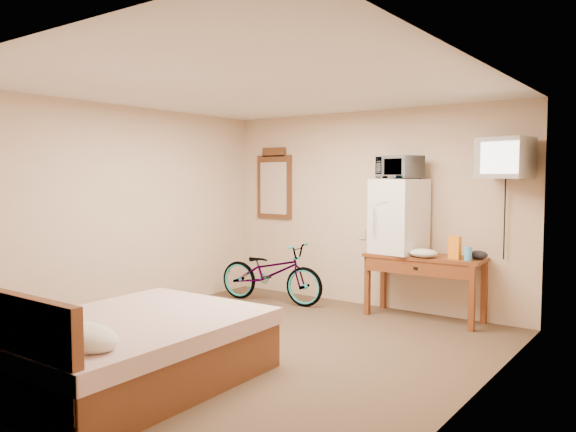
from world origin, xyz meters
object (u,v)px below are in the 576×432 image
Objects in this scene: microwave at (399,168)px; bed at (123,349)px; desk at (423,266)px; blue_cup at (468,254)px; mini_fridge at (399,216)px; wall_mirror at (274,184)px; bicycle at (271,273)px; crt_television at (505,158)px.

bed is at bearing -83.55° from microwave.
blue_cup reaches higher than desk.
mini_fridge is 0.87× the size of wall_mirror.
bicycle is (0.42, -0.61, -1.16)m from wall_mirror.
bicycle is (-1.64, -0.37, -1.37)m from microwave.
wall_mirror is 1.37m from bicycle.
bed is (-0.77, -3.41, -0.90)m from mini_fridge.
desk is at bearing 13.01° from microwave.
blue_cup is (0.87, -0.09, -0.95)m from microwave.
bed reaches higher than blue_cup.
mini_fridge reaches higher than desk.
desk is 1.56× the size of mini_fridge.
mini_fridge is 1.38m from crt_television.
microwave is (-0.33, 0.04, 1.14)m from desk.
mini_fridge is at bearing -84.65° from bicycle.
crt_television is at bearing -0.69° from mini_fridge.
blue_cup is 3.04m from wall_mirror.
crt_television reaches higher than blue_cup.
wall_mirror is at bearing -167.34° from microwave.
crt_television is (0.88, 0.02, 1.23)m from desk.
mini_fridge is at bearing -6.57° from wall_mirror.
crt_television is at bearing 18.53° from microwave.
microwave is 1.22m from crt_television.
blue_cup is at bearing -6.20° from desk.
crt_television is at bearing 13.13° from blue_cup.
bicycle is (-2.51, -0.28, -0.43)m from blue_cup.
microwave reaches higher than bed.
crt_television is at bearing -4.40° from wall_mirror.
bicycle is 3.16m from bed.
bicycle is at bearing -173.64° from blue_cup.
wall_mirror reaches higher than crt_television.
wall_mirror reaches higher than desk.
blue_cup reaches higher than bicycle.
bed is (-0.77, -3.41, -1.48)m from microwave.
wall_mirror reaches higher than bicycle.
mini_fridge is 5.96× the size of blue_cup.
blue_cup is 0.15× the size of wall_mirror.
mini_fridge is 1.86m from bicycle.
mini_fridge reaches higher than blue_cup.
crt_television is 3.23m from bicycle.
crt_television is (1.21, -0.01, 0.67)m from mini_fridge.
blue_cup is at bearing -91.14° from bicycle.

